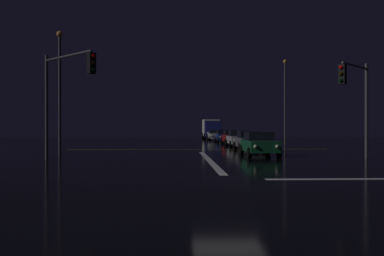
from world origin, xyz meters
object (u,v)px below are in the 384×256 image
(sedan_silver, at_px, (238,138))
(streetlamp_right_far, at_px, (285,96))
(sedan_green, at_px, (259,144))
(box_truck, at_px, (211,128))
(sedan_red, at_px, (232,137))
(streetlamp_left_near, at_px, (60,83))
(sedan_gray, at_px, (249,141))
(traffic_signal_nw, at_px, (65,85))
(traffic_signal_ne, at_px, (356,92))
(sedan_white, at_px, (215,135))
(sedan_blue, at_px, (224,136))

(sedan_silver, xyz_separation_m, streetlamp_right_far, (5.95, 5.57, 4.51))
(sedan_green, height_order, box_truck, box_truck)
(sedan_red, height_order, streetlamp_left_near, streetlamp_left_near)
(sedan_green, xyz_separation_m, sedan_gray, (0.43, 6.34, 0.00))
(traffic_signal_nw, distance_m, streetlamp_left_near, 6.97)
(traffic_signal_ne, xyz_separation_m, streetlamp_left_near, (-18.09, 6.27, 1.12))
(sedan_green, distance_m, sedan_silver, 12.90)
(streetlamp_right_far, bearing_deg, streetlamp_left_near, -141.15)
(sedan_silver, bearing_deg, traffic_signal_nw, -124.76)
(sedan_gray, height_order, box_truck, box_truck)
(sedan_green, height_order, streetlamp_right_far, streetlamp_right_far)
(sedan_white, height_order, streetlamp_left_near, streetlamp_left_near)
(box_truck, height_order, streetlamp_left_near, streetlamp_left_near)
(sedan_red, relative_size, sedan_white, 1.00)
(traffic_signal_ne, distance_m, streetlamp_right_far, 22.39)
(sedan_silver, distance_m, streetlamp_right_far, 9.31)
(sedan_blue, bearing_deg, traffic_signal_nw, -112.08)
(sedan_white, relative_size, traffic_signal_ne, 0.78)
(sedan_silver, height_order, streetlamp_left_near, streetlamp_left_near)
(sedan_silver, distance_m, traffic_signal_nw, 21.00)
(sedan_white, bearing_deg, traffic_signal_nw, -107.66)
(sedan_white, bearing_deg, traffic_signal_ne, -82.43)
(sedan_red, distance_m, sedan_white, 13.23)
(sedan_white, distance_m, traffic_signal_nw, 37.45)
(sedan_gray, xyz_separation_m, sedan_white, (-0.42, 25.08, 0.00))
(sedan_red, bearing_deg, streetlamp_left_near, -131.70)
(sedan_green, distance_m, sedan_white, 31.41)
(streetlamp_right_far, bearing_deg, sedan_red, -177.40)
(box_truck, bearing_deg, streetlamp_right_far, -71.98)
(sedan_red, bearing_deg, sedan_silver, -91.17)
(sedan_blue, relative_size, traffic_signal_nw, 0.73)
(box_truck, relative_size, streetlamp_left_near, 0.97)
(sedan_green, relative_size, sedan_silver, 1.00)
(streetlamp_left_near, bearing_deg, sedan_white, 65.14)
(sedan_silver, distance_m, sedan_white, 18.52)
(streetlamp_right_far, bearing_deg, sedan_silver, -136.90)
(sedan_green, distance_m, traffic_signal_ne, 6.76)
(sedan_white, distance_m, streetlamp_right_far, 15.15)
(sedan_white, height_order, streetlamp_right_far, streetlamp_right_far)
(sedan_green, relative_size, sedan_red, 1.00)
(traffic_signal_ne, bearing_deg, traffic_signal_nw, -178.83)
(sedan_blue, bearing_deg, box_truck, 92.07)
(sedan_red, bearing_deg, traffic_signal_ne, -79.52)
(sedan_gray, xyz_separation_m, sedan_silver, (0.08, 6.56, 0.00))
(sedan_gray, distance_m, sedan_blue, 18.65)
(streetlamp_left_near, bearing_deg, sedan_red, 48.30)
(sedan_green, relative_size, sedan_gray, 1.00)
(sedan_green, distance_m, streetlamp_right_far, 20.07)
(sedan_blue, bearing_deg, sedan_green, -91.16)
(sedan_green, relative_size, streetlamp_left_near, 0.51)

